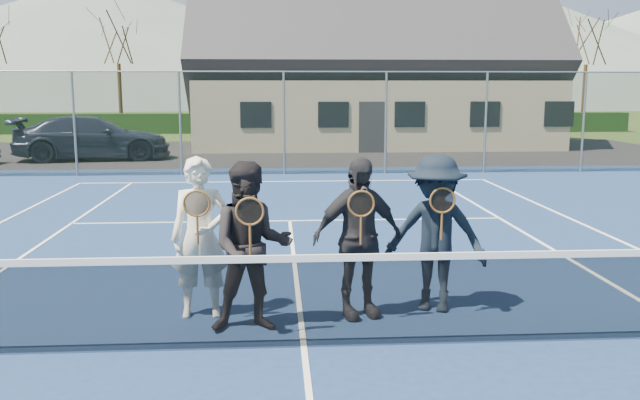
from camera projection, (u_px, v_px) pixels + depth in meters
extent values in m
plane|color=#324A1A|center=(282.00, 153.00, 26.39)|extent=(220.00, 220.00, 0.00)
cube|color=navy|center=(304.00, 348.00, 6.71)|extent=(30.00, 30.00, 0.02)
cube|color=black|center=(179.00, 154.00, 26.13)|extent=(40.00, 12.00, 0.01)
cube|color=black|center=(280.00, 123.00, 38.11)|extent=(40.00, 1.20, 1.10)
cone|color=#52635B|center=(102.00, 41.00, 97.08)|extent=(110.00, 110.00, 18.00)
cone|color=slate|center=(412.00, 29.00, 99.67)|extent=(120.00, 120.00, 22.00)
cone|color=slate|center=(639.00, 57.00, 102.61)|extent=(90.00, 90.00, 14.00)
imported|color=#192032|center=(93.00, 138.00, 23.93)|extent=(5.57, 2.85, 1.55)
cube|color=white|center=(285.00, 181.00, 18.40)|extent=(10.97, 0.06, 0.01)
cube|color=white|center=(290.00, 221.00, 13.01)|extent=(8.23, 0.06, 0.01)
cube|color=white|center=(304.00, 347.00, 6.71)|extent=(0.06, 12.80, 0.01)
cube|color=black|center=(304.00, 303.00, 6.63)|extent=(11.60, 0.02, 0.88)
cube|color=white|center=(303.00, 258.00, 6.56)|extent=(11.60, 0.03, 0.07)
cylinder|color=slate|center=(74.00, 125.00, 19.36)|extent=(0.07, 0.07, 3.00)
cylinder|color=slate|center=(180.00, 124.00, 19.55)|extent=(0.07, 0.07, 3.00)
cylinder|color=slate|center=(284.00, 124.00, 19.75)|extent=(0.07, 0.07, 3.00)
cylinder|color=slate|center=(386.00, 123.00, 19.94)|extent=(0.07, 0.07, 3.00)
cylinder|color=slate|center=(486.00, 123.00, 20.14)|extent=(0.07, 0.07, 3.00)
cylinder|color=slate|center=(583.00, 123.00, 20.33)|extent=(0.07, 0.07, 3.00)
cube|color=black|center=(284.00, 124.00, 19.75)|extent=(30.00, 0.03, 3.00)
cylinder|color=slate|center=(284.00, 72.00, 19.50)|extent=(30.00, 0.04, 0.04)
cube|color=beige|center=(370.00, 113.00, 30.36)|extent=(15.00, 8.00, 2.80)
pyramid|color=#2D2D33|center=(371.00, 15.00, 29.65)|extent=(15.60, 8.20, 4.10)
cube|color=#2D2D33|center=(372.00, 127.00, 26.44)|extent=(1.00, 0.06, 2.00)
cube|color=black|center=(256.00, 115.00, 26.06)|extent=(1.20, 0.06, 1.00)
cube|color=black|center=(333.00, 115.00, 26.26)|extent=(1.20, 0.06, 1.00)
cube|color=black|center=(410.00, 114.00, 26.45)|extent=(1.20, 0.06, 1.00)
cube|color=black|center=(485.00, 114.00, 26.65)|extent=(1.20, 0.06, 1.00)
cube|color=black|center=(559.00, 114.00, 26.84)|extent=(1.20, 0.06, 1.00)
cylinder|color=#3A2615|center=(120.00, 98.00, 38.28)|extent=(0.22, 0.22, 3.85)
cylinder|color=#322012|center=(314.00, 98.00, 39.00)|extent=(0.22, 0.22, 3.85)
cylinder|color=#342113|center=(484.00, 98.00, 39.65)|extent=(0.22, 0.22, 3.85)
cylinder|color=#352213|center=(584.00, 98.00, 40.04)|extent=(0.22, 0.22, 3.85)
imported|color=white|center=(201.00, 238.00, 7.51)|extent=(0.68, 0.46, 1.80)
torus|color=brown|center=(197.00, 204.00, 7.17)|extent=(0.29, 0.02, 0.29)
cylinder|color=black|center=(197.00, 204.00, 7.17)|extent=(0.25, 0.00, 0.25)
cylinder|color=brown|center=(197.00, 229.00, 7.22)|extent=(0.03, 0.03, 0.32)
imported|color=black|center=(251.00, 247.00, 7.06)|extent=(0.91, 0.73, 1.80)
torus|color=brown|center=(250.00, 211.00, 6.72)|extent=(0.29, 0.02, 0.29)
cylinder|color=black|center=(250.00, 211.00, 6.72)|extent=(0.25, 0.00, 0.25)
cylinder|color=brown|center=(250.00, 239.00, 6.77)|extent=(0.03, 0.03, 0.32)
imported|color=#242429|center=(358.00, 238.00, 7.49)|extent=(1.14, 0.72, 1.80)
torus|color=brown|center=(361.00, 204.00, 7.16)|extent=(0.29, 0.02, 0.29)
cylinder|color=black|center=(361.00, 204.00, 7.16)|extent=(0.25, 0.00, 0.25)
cylinder|color=brown|center=(361.00, 230.00, 7.20)|extent=(0.03, 0.03, 0.32)
imported|color=black|center=(436.00, 234.00, 7.71)|extent=(1.33, 1.05, 1.80)
torus|color=brown|center=(442.00, 200.00, 7.37)|extent=(0.29, 0.02, 0.29)
cylinder|color=black|center=(442.00, 200.00, 7.37)|extent=(0.25, 0.00, 0.25)
cylinder|color=brown|center=(442.00, 226.00, 7.42)|extent=(0.03, 0.03, 0.32)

